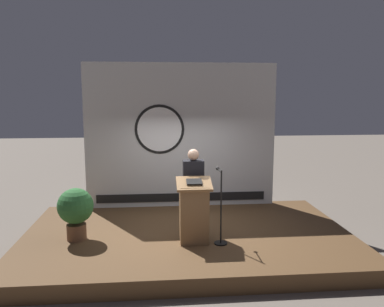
{
  "coord_description": "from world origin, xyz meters",
  "views": [
    {
      "loc": [
        -0.59,
        -7.35,
        3.01
      ],
      "look_at": [
        0.08,
        -0.14,
        1.89
      ],
      "focal_mm": 36.26,
      "sensor_mm": 36.0,
      "label": 1
    }
  ],
  "objects": [
    {
      "name": "ground_plane",
      "position": [
        0.0,
        0.0,
        0.0
      ],
      "size": [
        40.0,
        40.0,
        0.0
      ],
      "primitive_type": "plane",
      "color": "#6B6056"
    },
    {
      "name": "stage_platform",
      "position": [
        0.0,
        0.0,
        0.15
      ],
      "size": [
        6.4,
        4.0,
        0.3
      ],
      "primitive_type": "cube",
      "color": "brown",
      "rests_on": "ground"
    },
    {
      "name": "banner_display",
      "position": [
        -0.01,
        1.85,
        2.01
      ],
      "size": [
        4.54,
        0.12,
        3.43
      ],
      "color": "silver",
      "rests_on": "stage_platform"
    },
    {
      "name": "podium",
      "position": [
        0.08,
        -0.54,
        0.87
      ],
      "size": [
        0.64,
        0.49,
        1.19
      ],
      "color": "olive",
      "rests_on": "stage_platform"
    },
    {
      "name": "speaker_person",
      "position": [
        0.11,
        -0.06,
        1.15
      ],
      "size": [
        0.4,
        0.26,
        1.67
      ],
      "color": "black",
      "rests_on": "stage_platform"
    },
    {
      "name": "microphone_stand",
      "position": [
        0.55,
        -0.62,
        0.78
      ],
      "size": [
        0.24,
        0.6,
        1.37
      ],
      "color": "black",
      "rests_on": "stage_platform"
    },
    {
      "name": "potted_plant",
      "position": [
        -2.11,
        -0.23,
        0.89
      ],
      "size": [
        0.67,
        0.67,
        0.98
      ],
      "color": "brown",
      "rests_on": "stage_platform"
    }
  ]
}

